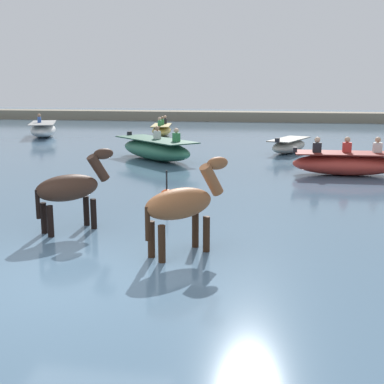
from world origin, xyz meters
TOP-DOWN VIEW (x-y plane):
  - ground_plane at (0.00, 0.00)m, footprint 120.00×120.00m
  - water_surface at (0.00, 10.00)m, footprint 90.00×90.00m
  - horse_lead_chestnut at (1.37, 1.40)m, footprint 1.36×1.41m
  - horse_trailing_dark_bay at (-0.97, 2.39)m, footprint 1.31×1.42m
  - boat_near_starboard at (-9.84, 19.53)m, footprint 2.69×4.12m
  - boat_far_inshore at (5.00, 9.67)m, footprint 3.33×1.27m
  - boat_far_offshore at (-3.55, 21.14)m, footprint 1.45×3.09m
  - boat_distant_west at (-1.67, 11.97)m, footprint 3.87×3.82m
  - boat_mid_channel at (3.34, 14.83)m, footprint 1.93×2.91m
  - channel_buoy at (0.32, 4.91)m, footprint 0.34×0.34m
  - far_shoreline at (0.00, 34.10)m, footprint 80.00×2.40m

SIDE VIEW (x-z plane):
  - ground_plane at x=0.00m, z-range 0.00..0.00m
  - water_surface at x=0.00m, z-range 0.00..0.26m
  - channel_buoy at x=0.32m, z-range 0.05..0.83m
  - far_shoreline at x=0.00m, z-range 0.00..0.99m
  - boat_mid_channel at x=3.34m, z-range 0.19..0.91m
  - boat_far_offshore at x=-3.55m, z-range 0.04..1.12m
  - boat_far_inshore at x=5.00m, z-range 0.03..1.22m
  - boat_near_starboard at x=-9.84m, z-range 0.02..1.27m
  - boat_distant_west at x=-1.67m, z-range 0.03..1.28m
  - horse_trailing_dark_bay at x=-0.97m, z-range 0.16..1.96m
  - horse_lead_chestnut at x=1.37m, z-range 0.17..1.99m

